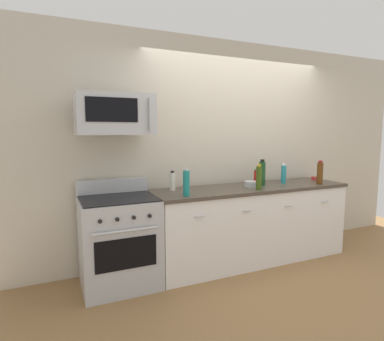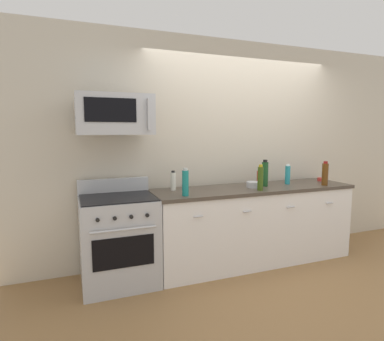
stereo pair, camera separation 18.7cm
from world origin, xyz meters
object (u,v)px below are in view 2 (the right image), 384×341
(bottle_sparkling_teal, at_px, (185,183))
(bottle_vinegar_white, at_px, (173,181))
(microwave, at_px, (115,115))
(bowl_steel_prep, at_px, (253,184))
(bottle_wine_green, at_px, (265,174))
(bowl_red_small, at_px, (322,179))
(range_oven, at_px, (119,240))
(bottle_dish_soap, at_px, (288,175))
(bottle_olive_oil, at_px, (260,178))
(bottle_wine_amber, at_px, (325,174))
(bottle_hot_sauce_red, at_px, (259,178))

(bottle_sparkling_teal, height_order, bottle_vinegar_white, bottle_sparkling_teal)
(microwave, xyz_separation_m, bowl_steel_prep, (1.59, -0.07, -0.79))
(microwave, xyz_separation_m, bottle_vinegar_white, (0.64, 0.10, -0.72))
(bottle_wine_green, height_order, bowl_red_small, bottle_wine_green)
(range_oven, xyz_separation_m, bottle_dish_soap, (2.12, 0.04, 0.57))
(microwave, height_order, bottle_olive_oil, microwave)
(bottle_vinegar_white, height_order, bottle_dish_soap, bottle_dish_soap)
(bottle_wine_amber, bearing_deg, microwave, 174.33)
(bottle_sparkling_teal, xyz_separation_m, bottle_hot_sauce_red, (1.08, 0.31, -0.05))
(bottle_dish_soap, relative_size, bottle_olive_oil, 0.86)
(bottle_hot_sauce_red, xyz_separation_m, bottle_vinegar_white, (-1.10, 0.03, 0.02))
(bottle_olive_oil, bearing_deg, bowl_red_small, 14.01)
(bowl_red_small, bearing_deg, bottle_olive_oil, -165.99)
(bowl_steel_prep, height_order, bowl_red_small, bowl_steel_prep)
(bottle_wine_green, xyz_separation_m, bottle_dish_soap, (0.36, 0.03, -0.03))
(bottle_sparkling_teal, distance_m, bottle_wine_green, 1.12)
(bottle_sparkling_teal, xyz_separation_m, bottle_vinegar_white, (-0.02, 0.34, -0.03))
(microwave, relative_size, bottle_hot_sauce_red, 3.89)
(bowl_steel_prep, xyz_separation_m, bowl_red_small, (1.12, 0.10, -0.01))
(range_oven, xyz_separation_m, bottle_vinegar_white, (0.64, 0.15, 0.56))
(bottle_sparkling_teal, bearing_deg, bottle_olive_oil, -0.66)
(microwave, distance_m, bowl_steel_prep, 1.77)
(microwave, height_order, bowl_red_small, microwave)
(bottle_wine_green, xyz_separation_m, bowl_steel_prep, (-0.18, -0.03, -0.12))
(range_oven, relative_size, bowl_red_small, 9.88)
(bottle_wine_amber, bearing_deg, bottle_olive_oil, -179.75)
(microwave, height_order, bowl_steel_prep, microwave)
(bottle_wine_amber, bearing_deg, bowl_steel_prep, 168.70)
(range_oven, height_order, bottle_dish_soap, bottle_dish_soap)
(microwave, relative_size, bottle_wine_green, 2.31)
(range_oven, height_order, bottle_wine_green, bottle_wine_green)
(bottle_dish_soap, height_order, bottle_olive_oil, bottle_olive_oil)
(bottle_sparkling_teal, distance_m, bottle_wine_amber, 1.83)
(range_oven, relative_size, bottle_sparkling_teal, 3.69)
(bottle_hot_sauce_red, bearing_deg, bottle_sparkling_teal, -164.07)
(bottle_wine_amber, distance_m, bottle_vinegar_white, 1.88)
(range_oven, xyz_separation_m, bowl_red_small, (2.71, 0.08, 0.47))
(microwave, distance_m, bottle_sparkling_teal, 0.99)
(bottle_sparkling_teal, height_order, bottle_wine_amber, bottle_wine_amber)
(bowl_red_small, bearing_deg, microwave, -179.26)
(bottle_sparkling_teal, height_order, bowl_steel_prep, bottle_sparkling_teal)
(bottle_sparkling_teal, bearing_deg, bottle_hot_sauce_red, 15.93)
(bottle_vinegar_white, bearing_deg, bottle_wine_amber, -10.69)
(bottle_vinegar_white, xyz_separation_m, bowl_red_small, (2.07, -0.07, -0.08))
(range_oven, height_order, bowl_red_small, range_oven)
(microwave, relative_size, bottle_vinegar_white, 3.33)
(bottle_hot_sauce_red, distance_m, bottle_wine_amber, 0.81)
(bottle_wine_green, distance_m, bottle_dish_soap, 0.36)
(microwave, bearing_deg, bottle_dish_soap, -0.21)
(microwave, relative_size, bowl_steel_prep, 4.51)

